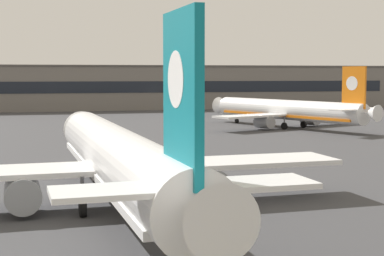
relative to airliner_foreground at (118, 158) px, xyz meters
The scene contains 5 objects.
taxiway_centreline 15.20m from the airliner_foreground, 83.19° to the left, with size 0.30×180.00×0.01m, color yellow.
airliner_foreground is the anchor object (origin of this frame).
airliner_background 63.87m from the airliner_foreground, 57.15° to the left, with size 27.20×34.18×10.11m.
safety_cone_by_nose_gear 16.48m from the airliner_foreground, 87.39° to the left, with size 0.44×0.44×0.55m.
terminal_building 113.95m from the airliner_foreground, 84.36° to the left, with size 152.24×12.40×11.17m.
Camera 1 is at (-6.55, -24.79, 9.00)m, focal length 56.65 mm.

